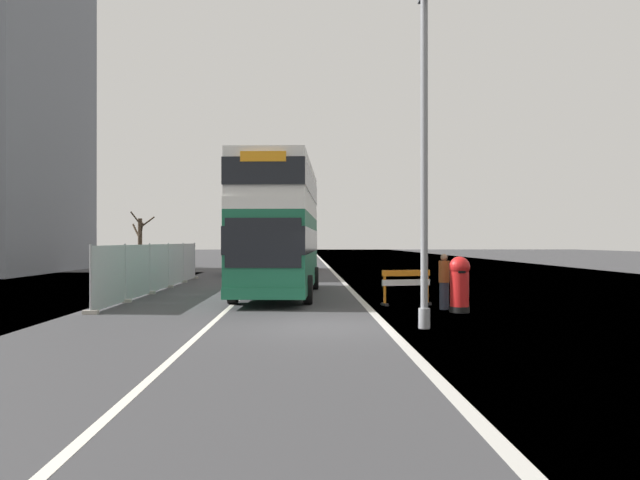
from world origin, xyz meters
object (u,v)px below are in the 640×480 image
(red_pillar_postbox, at_px, (459,282))
(roadworks_barrier, at_px, (406,283))
(pedestrian_at_kerb, at_px, (444,281))
(car_receding_mid, at_px, (296,256))
(double_decker_bus, at_px, (280,227))
(lamppost_foreground, at_px, (424,169))
(car_oncoming_near, at_px, (244,259))

(red_pillar_postbox, height_order, roadworks_barrier, red_pillar_postbox)
(roadworks_barrier, xyz_separation_m, pedestrian_at_kerb, (0.98, -1.32, 0.13))
(red_pillar_postbox, bearing_deg, car_receding_mid, 100.86)
(double_decker_bus, xyz_separation_m, lamppost_foreground, (3.93, -9.21, 1.22))
(double_decker_bus, distance_m, pedestrian_at_kerb, 7.65)
(roadworks_barrier, height_order, car_receding_mid, car_receding_mid)
(lamppost_foreground, bearing_deg, car_oncoming_near, 105.95)
(red_pillar_postbox, xyz_separation_m, car_receding_mid, (-5.30, 27.63, 0.09))
(red_pillar_postbox, bearing_deg, pedestrian_at_kerb, 110.57)
(roadworks_barrier, bearing_deg, car_receding_mid, 98.97)
(red_pillar_postbox, relative_size, car_oncoming_near, 0.38)
(red_pillar_postbox, relative_size, pedestrian_at_kerb, 0.96)
(double_decker_bus, bearing_deg, lamppost_foreground, -66.88)
(pedestrian_at_kerb, bearing_deg, car_oncoming_near, 112.78)
(double_decker_bus, height_order, red_pillar_postbox, double_decker_bus)
(car_oncoming_near, xyz_separation_m, car_receding_mid, (3.21, 7.28, -0.01))
(car_receding_mid, bearing_deg, pedestrian_at_kerb, -79.43)
(roadworks_barrier, distance_m, car_receding_mid, 25.86)
(double_decker_bus, relative_size, pedestrian_at_kerb, 6.29)
(red_pillar_postbox, distance_m, pedestrian_at_kerb, 0.82)
(car_oncoming_near, height_order, car_receding_mid, car_oncoming_near)
(red_pillar_postbox, bearing_deg, car_oncoming_near, 112.69)
(pedestrian_at_kerb, bearing_deg, double_decker_bus, 136.49)
(red_pillar_postbox, distance_m, roadworks_barrier, 2.45)
(car_oncoming_near, distance_m, pedestrian_at_kerb, 21.24)
(roadworks_barrier, distance_m, car_oncoming_near, 19.64)
(double_decker_bus, distance_m, car_oncoming_near, 14.84)
(pedestrian_at_kerb, bearing_deg, car_receding_mid, 100.57)
(double_decker_bus, distance_m, car_receding_mid, 21.82)
(double_decker_bus, height_order, roadworks_barrier, double_decker_bus)
(red_pillar_postbox, distance_m, car_oncoming_near, 22.06)
(lamppost_foreground, height_order, red_pillar_postbox, lamppost_foreground)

